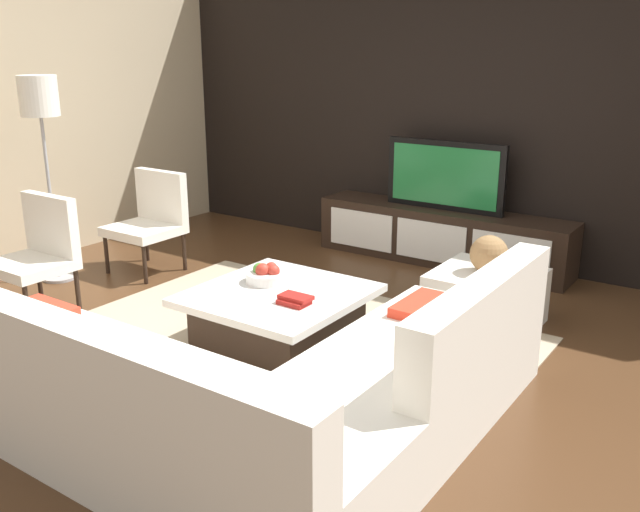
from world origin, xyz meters
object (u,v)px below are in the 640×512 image
at_px(coffee_table, 279,317).
at_px(floor_lamp, 40,110).
at_px(sectional_couch, 258,391).
at_px(fruit_bowl, 266,275).
at_px(book_stack, 295,300).
at_px(ottoman, 486,299).
at_px(decorative_ball, 489,254).
at_px(accent_chair_far, 152,216).
at_px(media_console, 442,236).
at_px(television, 445,176).
at_px(accent_chair_near, 40,248).

distance_m(coffee_table, floor_lamp, 2.68).
relative_size(sectional_couch, fruit_bowl, 9.05).
xyz_separation_m(fruit_bowl, book_stack, (0.41, -0.22, -0.03)).
height_order(ottoman, decorative_ball, decorative_ball).
bearing_deg(accent_chair_far, sectional_couch, -23.63).
distance_m(media_console, television, 0.56).
relative_size(coffee_table, accent_chair_near, 1.23).
height_order(television, decorative_ball, television).
height_order(decorative_ball, book_stack, decorative_ball).
bearing_deg(sectional_couch, floor_lamp, 162.00).
bearing_deg(media_console, fruit_bowl, -97.28).
bearing_deg(media_console, ottoman, -52.95).
bearing_deg(fruit_bowl, accent_chair_far, 162.18).
bearing_deg(decorative_ball, television, 127.03).
bearing_deg(floor_lamp, sectional_couch, -18.00).
relative_size(sectional_couch, coffee_table, 2.36).
distance_m(coffee_table, fruit_bowl, 0.31).
xyz_separation_m(media_console, coffee_table, (-0.10, -2.30, -0.05)).
relative_size(ottoman, decorative_ball, 2.62).
distance_m(ottoman, book_stack, 1.46).
height_order(fruit_bowl, accent_chair_far, accent_chair_far).
xyz_separation_m(decorative_ball, book_stack, (-0.78, -1.22, -0.13)).
bearing_deg(fruit_bowl, accent_chair_near, -159.97).
bearing_deg(fruit_bowl, coffee_table, -29.14).
xyz_separation_m(television, accent_chair_near, (-1.94, -2.80, -0.32)).
relative_size(accent_chair_near, decorative_ball, 3.26).
relative_size(fruit_bowl, accent_chair_far, 0.32).
bearing_deg(fruit_bowl, ottoman, 40.14).
bearing_deg(accent_chair_far, floor_lamp, -116.27).
distance_m(sectional_couch, floor_lamp, 3.38).
relative_size(sectional_couch, accent_chair_near, 2.91).
bearing_deg(decorative_ball, sectional_couch, -100.08).
distance_m(ottoman, decorative_ball, 0.33).
distance_m(sectional_couch, ottoman, 2.11).
bearing_deg(accent_chair_far, decorative_ball, 17.64).
distance_m(decorative_ball, book_stack, 1.45).
distance_m(media_console, decorative_ball, 1.53).
distance_m(accent_chair_far, decorative_ball, 2.96).
bearing_deg(book_stack, ottoman, 57.48).
bearing_deg(television, decorative_ball, -52.97).
height_order(coffee_table, fruit_bowl, fruit_bowl).
height_order(accent_chair_near, decorative_ball, accent_chair_near).
distance_m(media_console, floor_lamp, 3.58).
bearing_deg(sectional_couch, accent_chair_far, 147.28).
xyz_separation_m(floor_lamp, book_stack, (2.62, -0.12, -1.01)).
height_order(television, sectional_couch, television).
relative_size(floor_lamp, book_stack, 8.23).
xyz_separation_m(sectional_couch, decorative_ball, (0.37, 2.08, 0.26)).
bearing_deg(decorative_ball, fruit_bowl, -139.86).
relative_size(sectional_couch, book_stack, 12.28).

